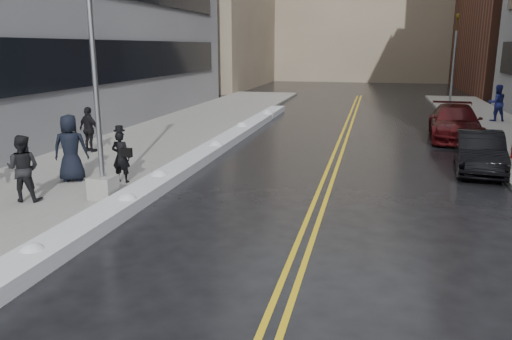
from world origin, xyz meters
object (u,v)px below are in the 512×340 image
Objects in this scene: pedestrian_east at (497,103)px; car_maroon at (455,123)px; pedestrian_c at (70,148)px; car_black at (479,152)px; pedestrian_d at (89,129)px; traffic_signal at (454,60)px; pedestrian_fedora at (121,157)px; pedestrian_b at (23,168)px; lamppost at (97,111)px.

car_maroon is at bearing 50.16° from pedestrian_east.
pedestrian_c is 0.49× the size of car_black.
car_maroon is (12.64, 11.16, -0.40)m from pedestrian_c.
car_black is at bearing 178.65° from pedestrian_c.
pedestrian_east reaches higher than car_black.
pedestrian_c is 16.86m from car_maroon.
car_maroon is (14.50, 7.07, -0.26)m from pedestrian_d.
traffic_signal is 9.88m from car_maroon.
pedestrian_east reaches higher than pedestrian_fedora.
pedestrian_b is 1.01× the size of pedestrian_d.
pedestrian_east reaches higher than car_maroon.
pedestrian_fedora is 1.60m from pedestrian_c.
traffic_signal is at bearing -121.15° from pedestrian_fedora.
pedestrian_fedora is 0.79× the size of pedestrian_east.
car_maroon is at bearing 94.77° from car_black.
pedestrian_c is 1.16× the size of pedestrian_d.
pedestrian_c is at bearing -135.05° from car_maroon.
pedestrian_d is (-15.50, -16.55, -2.36)m from traffic_signal.
pedestrian_b is at bearing 125.66° from pedestrian_d.
pedestrian_fedora is 11.92m from car_black.
pedestrian_east is at bearing -130.63° from pedestrian_fedora.
lamppost is 1.41× the size of car_maroon.
car_black is at bearing 63.34° from pedestrian_east.
pedestrian_b is at bearing 66.35° from pedestrian_c.
pedestrian_d is at bearing 124.18° from lamppost.
pedestrian_east is 6.44m from car_maroon.
traffic_signal is 2.90× the size of pedestrian_c.
traffic_signal reaches higher than pedestrian_fedora.
lamppost is 22.88m from pedestrian_east.
pedestrian_d is 16.14m from car_maroon.
lamppost reaches higher than pedestrian_b.
car_maroon is (12.69, 13.27, -0.27)m from pedestrian_b.
pedestrian_east is 0.37× the size of car_maroon.
traffic_signal is 16.09m from car_black.
car_black is (12.56, 4.81, -0.49)m from pedestrian_c.
traffic_signal is 1.11× the size of car_maroon.
pedestrian_b is 0.89× the size of pedestrian_east.
pedestrian_c is at bearing 143.30° from lamppost.
lamppost is at bearing -144.57° from car_black.
lamppost is 1.27× the size of traffic_signal.
pedestrian_b is 0.87× the size of pedestrian_c.
lamppost is at bearing 121.00° from pedestrian_c.
pedestrian_fedora is 0.77× the size of pedestrian_c.
pedestrian_fedora reaches higher than car_maroon.
pedestrian_b is at bearing -158.56° from lamppost.
traffic_signal is 3.37× the size of pedestrian_d.
pedestrian_b reaches higher than pedestrian_fedora.
pedestrian_fedora is at bearing -120.59° from traffic_signal.
pedestrian_c is at bearing -123.47° from traffic_signal.
pedestrian_b reaches higher than car_maroon.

